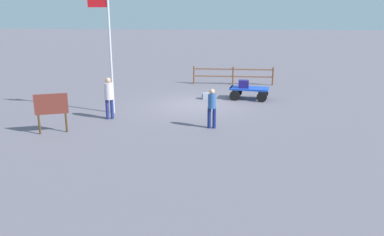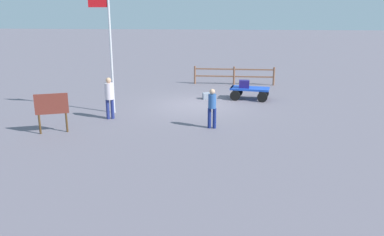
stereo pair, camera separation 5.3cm
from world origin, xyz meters
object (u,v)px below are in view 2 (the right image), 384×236
Objects in this scene: worker_trailing at (109,94)px; flagpole at (108,42)px; luggage_cart at (249,91)px; suitcase_navy at (244,84)px; suitcase_maroon at (208,96)px; worker_lead at (212,106)px; signboard at (52,107)px.

flagpole is (0.22, -1.03, 2.12)m from worker_trailing.
luggage_cart is 7.64m from flagpole.
suitcase_navy is 7.25m from flagpole.
suitcase_navy is 0.87× the size of suitcase_maroon.
worker_lead is 0.89× the size of worker_trailing.
worker_lead is 6.13m from signboard.
suitcase_maroon is at bearing 2.22° from luggage_cart.
signboard is (1.42, 3.12, -2.16)m from flagpole.
worker_trailing is at bearing 45.09° from suitcase_maroon.
worker_lead reaches higher than suitcase_maroon.
signboard is (7.83, 6.25, 0.59)m from luggage_cart.
worker_trailing is (4.06, 4.07, 0.91)m from suitcase_maroon.
worker_trailing is at bearing 34.71° from suitcase_navy.
luggage_cart is 7.48m from worker_trailing.
signboard is (5.69, 6.16, 0.87)m from suitcase_maroon.
worker_lead is at bearing 93.86° from suitcase_maroon.
luggage_cart is at bearing -109.14° from worker_lead.
suitcase_maroon is at bearing -134.91° from worker_trailing.
luggage_cart is 1.36× the size of signboard.
worker_lead reaches higher than signboard.
flagpole is (6.12, 3.06, 2.38)m from suitcase_navy.
suitcase_maroon is (1.85, 0.02, -0.65)m from suitcase_navy.
luggage_cart is at bearing -154.03° from flagpole.
worker_trailing is at bearing 101.88° from flagpole.
flagpole reaches higher than worker_lead.
suitcase_maroon is 0.11× the size of flagpole.
luggage_cart is 3.45× the size of suitcase_maroon.
worker_trailing is at bearing -127.97° from signboard.
signboard is (1.63, 2.09, -0.04)m from worker_trailing.
luggage_cart is at bearing -146.17° from worker_trailing.
worker_trailing is 2.36m from flagpole.
suitcase_maroon is 5.15m from worker_lead.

